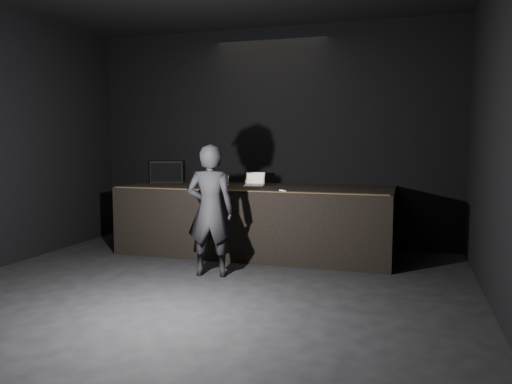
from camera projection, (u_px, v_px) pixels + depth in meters
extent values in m
plane|color=black|center=(177.00, 309.00, 4.97)|extent=(7.00, 7.00, 0.00)
cube|color=black|center=(271.00, 137.00, 8.13)|extent=(6.00, 0.10, 3.50)
cube|color=black|center=(257.00, 220.00, 7.52)|extent=(4.00, 1.50, 1.00)
cube|color=brown|center=(242.00, 191.00, 6.79)|extent=(3.92, 0.10, 0.01)
cube|color=black|center=(168.00, 172.00, 8.30)|extent=(0.63, 0.53, 0.35)
cube|color=black|center=(166.00, 172.00, 8.10)|extent=(0.47, 0.18, 0.29)
cylinder|color=black|center=(234.00, 182.00, 8.16)|extent=(0.82, 0.12, 0.02)
cube|color=white|center=(254.00, 186.00, 7.58)|extent=(0.31, 0.24, 0.01)
cube|color=silver|center=(254.00, 185.00, 7.58)|extent=(0.26, 0.15, 0.00)
cube|color=white|center=(255.00, 178.00, 7.69)|extent=(0.30, 0.10, 0.19)
cube|color=#CB743B|center=(255.00, 178.00, 7.69)|extent=(0.26, 0.08, 0.15)
cylinder|color=silver|center=(226.00, 181.00, 7.39)|extent=(0.07, 0.07, 0.18)
cylinder|color=navy|center=(226.00, 181.00, 7.39)|extent=(0.08, 0.08, 0.08)
cylinder|color=#B41020|center=(226.00, 184.00, 7.40)|extent=(0.08, 0.08, 0.01)
cylinder|color=white|center=(248.00, 183.00, 7.52)|extent=(0.09, 0.09, 0.11)
cube|color=white|center=(283.00, 191.00, 6.68)|extent=(0.12, 0.12, 0.03)
imported|color=black|center=(210.00, 211.00, 6.18)|extent=(0.65, 0.48, 1.64)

